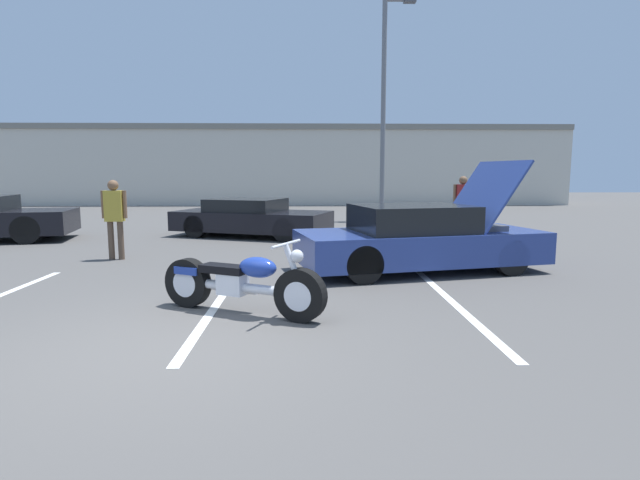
{
  "coord_description": "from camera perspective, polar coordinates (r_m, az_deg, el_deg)",
  "views": [
    {
      "loc": [
        1.49,
        -4.96,
        1.8
      ],
      "look_at": [
        1.68,
        2.39,
        0.8
      ],
      "focal_mm": 28.0,
      "sensor_mm": 36.0,
      "label": 1
    }
  ],
  "objects": [
    {
      "name": "parking_stripe_back",
      "position": [
        7.22,
        14.97,
        -6.92
      ],
      "size": [
        0.12,
        4.54,
        0.01
      ],
      "primitive_type": "cube",
      "color": "white",
      "rests_on": "ground"
    },
    {
      "name": "parked_car_right_row",
      "position": [
        14.24,
        -7.9,
        2.52
      ],
      "size": [
        4.67,
        3.18,
        1.07
      ],
      "rotation": [
        0.0,
        0.0,
        -0.35
      ],
      "color": "black",
      "rests_on": "ground"
    },
    {
      "name": "light_pole",
      "position": [
        19.4,
        7.48,
        15.53
      ],
      "size": [
        1.21,
        0.28,
        8.14
      ],
      "color": "slate",
      "rests_on": "ground"
    },
    {
      "name": "ground_plane",
      "position": [
        5.48,
        -17.58,
        -11.79
      ],
      "size": [
        80.0,
        80.0,
        0.0
      ],
      "primitive_type": "plane",
      "color": "#514F4C"
    },
    {
      "name": "parking_stripe_middle",
      "position": [
        7.04,
        -11.74,
        -7.19
      ],
      "size": [
        0.12,
        4.54,
        0.01
      ],
      "primitive_type": "cube",
      "color": "white",
      "rests_on": "ground"
    },
    {
      "name": "spectator_near_motorcycle",
      "position": [
        14.18,
        15.97,
        4.25
      ],
      "size": [
        0.52,
        0.22,
        1.7
      ],
      "color": "#333338",
      "rests_on": "ground"
    },
    {
      "name": "motorcycle",
      "position": [
        6.45,
        -9.03,
        -4.9
      ],
      "size": [
        2.18,
        1.19,
        0.96
      ],
      "rotation": [
        0.0,
        0.0,
        -0.45
      ],
      "color": "black",
      "rests_on": "ground"
    },
    {
      "name": "far_building",
      "position": [
        29.35,
        -4.44,
        8.75
      ],
      "size": [
        32.0,
        4.2,
        4.4
      ],
      "color": "beige",
      "rests_on": "ground"
    },
    {
      "name": "show_car_hood_open",
      "position": [
        9.31,
        11.42,
        0.12
      ],
      "size": [
        4.7,
        2.72,
        2.01
      ],
      "rotation": [
        0.0,
        0.0,
        0.23
      ],
      "color": "navy",
      "rests_on": "ground"
    },
    {
      "name": "spectator_by_show_car",
      "position": [
        11.12,
        -22.43,
        2.9
      ],
      "size": [
        0.52,
        0.22,
        1.65
      ],
      "color": "brown",
      "rests_on": "ground"
    }
  ]
}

